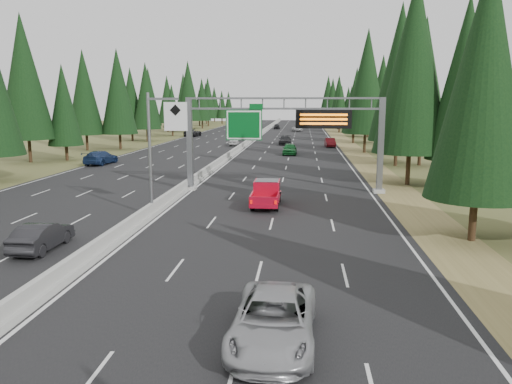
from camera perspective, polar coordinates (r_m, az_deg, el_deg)
road at (r=87.28m, az=-1.18°, el=5.30°), size 32.00×260.00×0.08m
shoulder_right at (r=87.09m, az=10.59°, el=5.12°), size 3.60×260.00×0.06m
shoulder_left at (r=91.02m, az=-12.43°, el=5.26°), size 3.60×260.00×0.06m
median_barrier at (r=87.25m, az=-1.18°, el=5.55°), size 0.70×260.00×0.85m
sign_gantry at (r=41.36m, az=4.08°, el=7.14°), size 16.75×0.98×7.80m
hov_sign_pole at (r=32.82m, az=-11.11°, el=5.24°), size 2.80×0.50×8.00m
tree_row_right at (r=84.15m, az=13.73°, el=11.05°), size 11.25×239.64×18.81m
tree_row_left at (r=76.08m, az=-19.96°, el=10.89°), size 11.64×241.50×18.93m
silver_minivan at (r=15.87m, az=2.04°, el=-14.39°), size 2.72×5.58×1.53m
red_pickup at (r=36.28m, az=1.23°, el=0.04°), size 1.94×5.42×1.77m
car_ahead_green at (r=72.04m, az=3.87°, el=4.94°), size 2.06×4.88×1.65m
car_ahead_dkred at (r=85.48m, az=8.47°, el=5.62°), size 1.81×4.59×1.49m
car_ahead_dkgrey at (r=89.75m, az=3.33°, el=5.94°), size 2.15×5.27×1.53m
car_ahead_white at (r=132.43m, az=4.76°, el=7.29°), size 3.08×5.83×1.56m
car_ahead_far at (r=142.97m, az=2.38°, el=7.50°), size 2.05×4.39×1.46m
car_onc_near at (r=27.57m, az=-23.28°, el=-4.64°), size 1.51×4.31×1.42m
car_onc_blue at (r=63.36m, az=-17.34°, el=3.79°), size 2.80×5.88×1.65m
car_onc_white at (r=87.50m, az=-2.53°, el=5.78°), size 1.81×4.10×1.37m
car_onc_far at (r=112.53m, az=-7.23°, el=6.75°), size 3.24×6.07×1.62m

